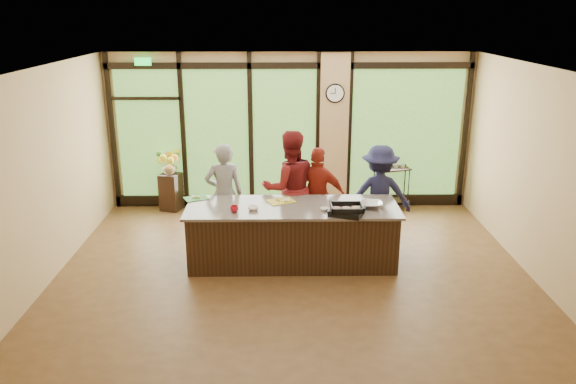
{
  "coord_description": "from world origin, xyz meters",
  "views": [
    {
      "loc": [
        -0.17,
        -7.66,
        3.74
      ],
      "look_at": [
        -0.07,
        0.4,
        1.11
      ],
      "focal_mm": 35.0,
      "sensor_mm": 36.0,
      "label": 1
    }
  ],
  "objects_px": {
    "flower_stand": "(171,192)",
    "cook_right": "(379,194)",
    "cook_left": "(224,194)",
    "bar_cart": "(391,182)",
    "island_base": "(292,236)",
    "roasting_pan": "(346,212)"
  },
  "relations": [
    {
      "from": "island_base",
      "to": "bar_cart",
      "type": "xyz_separation_m",
      "value": [
        1.98,
        2.45,
        0.11
      ]
    },
    {
      "from": "cook_right",
      "to": "flower_stand",
      "type": "bearing_deg",
      "value": -20.33
    },
    {
      "from": "island_base",
      "to": "cook_left",
      "type": "distance_m",
      "value": 1.42
    },
    {
      "from": "cook_left",
      "to": "cook_right",
      "type": "distance_m",
      "value": 2.55
    },
    {
      "from": "roasting_pan",
      "to": "flower_stand",
      "type": "height_order",
      "value": "roasting_pan"
    },
    {
      "from": "flower_stand",
      "to": "cook_right",
      "type": "bearing_deg",
      "value": -5.41
    },
    {
      "from": "island_base",
      "to": "flower_stand",
      "type": "relative_size",
      "value": 4.29
    },
    {
      "from": "island_base",
      "to": "flower_stand",
      "type": "height_order",
      "value": "island_base"
    },
    {
      "from": "cook_right",
      "to": "roasting_pan",
      "type": "bearing_deg",
      "value": 63.73
    },
    {
      "from": "cook_right",
      "to": "flower_stand",
      "type": "distance_m",
      "value": 4.13
    },
    {
      "from": "cook_left",
      "to": "roasting_pan",
      "type": "xyz_separation_m",
      "value": [
        1.88,
        -1.18,
        0.11
      ]
    },
    {
      "from": "cook_left",
      "to": "bar_cart",
      "type": "relative_size",
      "value": 1.87
    },
    {
      "from": "cook_left",
      "to": "bar_cart",
      "type": "distance_m",
      "value": 3.51
    },
    {
      "from": "flower_stand",
      "to": "bar_cart",
      "type": "relative_size",
      "value": 0.79
    },
    {
      "from": "cook_right",
      "to": "bar_cart",
      "type": "xyz_separation_m",
      "value": [
        0.53,
        1.63,
        -0.28
      ]
    },
    {
      "from": "flower_stand",
      "to": "island_base",
      "type": "bearing_deg",
      "value": -28.63
    },
    {
      "from": "roasting_pan",
      "to": "cook_left",
      "type": "bearing_deg",
      "value": 170.89
    },
    {
      "from": "cook_left",
      "to": "bar_cart",
      "type": "xyz_separation_m",
      "value": [
        3.08,
        1.66,
        -0.31
      ]
    },
    {
      "from": "island_base",
      "to": "cook_right",
      "type": "relative_size",
      "value": 1.87
    },
    {
      "from": "island_base",
      "to": "cook_right",
      "type": "xyz_separation_m",
      "value": [
        1.45,
        0.82,
        0.39
      ]
    },
    {
      "from": "island_base",
      "to": "cook_left",
      "type": "bearing_deg",
      "value": 144.47
    },
    {
      "from": "island_base",
      "to": "flower_stand",
      "type": "bearing_deg",
      "value": 133.35
    }
  ]
}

